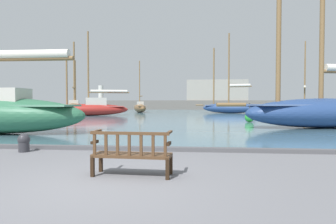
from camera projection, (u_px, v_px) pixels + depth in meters
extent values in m
plane|color=slate|center=(100.00, 184.00, 5.49)|extent=(160.00, 160.00, 0.00)
cube|color=slate|center=(188.00, 111.00, 49.23)|extent=(100.00, 80.00, 0.08)
cube|color=#4C4C50|center=(141.00, 149.00, 9.31)|extent=(40.00, 0.30, 0.12)
cube|color=black|center=(101.00, 162.00, 6.47)|extent=(0.07, 0.07, 0.42)
cube|color=black|center=(171.00, 164.00, 6.23)|extent=(0.07, 0.07, 0.42)
cube|color=black|center=(92.00, 166.00, 6.02)|extent=(0.07, 0.07, 0.42)
cube|color=black|center=(167.00, 169.00, 5.79)|extent=(0.07, 0.07, 0.42)
cube|color=#4C331E|center=(132.00, 155.00, 6.12)|extent=(1.62, 0.60, 0.06)
cube|color=#4C331E|center=(129.00, 133.00, 5.89)|extent=(1.60, 0.13, 0.06)
cube|color=#4C331E|center=(95.00, 144.00, 6.01)|extent=(0.06, 0.04, 0.41)
cube|color=#4C331E|center=(106.00, 145.00, 5.97)|extent=(0.06, 0.04, 0.41)
cube|color=#4C331E|center=(118.00, 145.00, 5.93)|extent=(0.06, 0.04, 0.41)
cube|color=#4C331E|center=(129.00, 145.00, 5.90)|extent=(0.06, 0.04, 0.41)
cube|color=#4C331E|center=(141.00, 145.00, 5.86)|extent=(0.06, 0.04, 0.41)
cube|color=#4C331E|center=(153.00, 146.00, 5.82)|extent=(0.06, 0.04, 0.41)
cube|color=#4C331E|center=(165.00, 146.00, 5.79)|extent=(0.06, 0.04, 0.41)
cube|color=black|center=(95.00, 142.00, 6.14)|extent=(0.07, 0.30, 0.06)
cube|color=#4C331E|center=(96.00, 131.00, 6.22)|extent=(0.08, 0.47, 0.04)
cube|color=black|center=(169.00, 144.00, 5.91)|extent=(0.07, 0.30, 0.06)
cube|color=#4C331E|center=(169.00, 132.00, 5.99)|extent=(0.08, 0.47, 0.04)
ellipsoid|color=brown|center=(74.00, 107.00, 44.30)|extent=(5.05, 8.59, 1.35)
cube|color=#997A5B|center=(74.00, 105.00, 44.29)|extent=(4.15, 7.46, 0.08)
cube|color=beige|center=(74.00, 102.00, 43.68)|extent=(1.94, 2.40, 0.64)
cylinder|color=brown|center=(74.00, 73.00, 44.34)|extent=(0.24, 0.24, 9.27)
cylinder|color=brown|center=(74.00, 88.00, 42.96)|extent=(1.19, 2.88, 0.19)
cylinder|color=brown|center=(75.00, 82.00, 46.58)|extent=(0.24, 0.24, 6.86)
ellipsoid|color=black|center=(304.00, 107.00, 43.23)|extent=(3.87, 7.08, 1.32)
cube|color=#4C4C51|center=(304.00, 105.00, 43.22)|extent=(3.18, 6.16, 0.08)
cube|color=beige|center=(304.00, 103.00, 42.74)|extent=(1.54, 2.14, 0.53)
cylinder|color=brown|center=(305.00, 73.00, 43.22)|extent=(0.18, 0.18, 9.17)
cylinder|color=brown|center=(305.00, 88.00, 41.94)|extent=(1.08, 2.87, 0.14)
cylinder|color=silver|center=(305.00, 87.00, 41.93)|extent=(1.12, 2.64, 0.29)
cylinder|color=brown|center=(305.00, 82.00, 44.98)|extent=(0.18, 0.18, 6.93)
cylinder|color=brown|center=(305.00, 82.00, 41.39)|extent=(0.18, 0.18, 6.37)
cylinder|color=brown|center=(304.00, 105.00, 46.81)|extent=(0.46, 1.00, 0.14)
ellipsoid|color=maroon|center=(91.00, 110.00, 31.88)|extent=(8.10, 4.25, 1.25)
cube|color=#C6514C|center=(90.00, 106.00, 31.87)|extent=(7.05, 3.52, 0.08)
cube|color=beige|center=(96.00, 102.00, 31.99)|extent=(2.36, 1.62, 0.90)
cylinder|color=brown|center=(88.00, 69.00, 31.69)|extent=(0.18, 0.18, 7.90)
cylinder|color=brown|center=(109.00, 92.00, 32.26)|extent=(4.14, 1.53, 0.14)
cylinder|color=silver|center=(109.00, 91.00, 32.25)|extent=(3.78, 1.53, 0.28)
cylinder|color=brown|center=(67.00, 78.00, 31.24)|extent=(0.18, 0.18, 5.86)
ellipsoid|color=navy|center=(230.00, 108.00, 38.98)|extent=(7.50, 3.87, 1.31)
cube|color=#516B9E|center=(230.00, 105.00, 38.97)|extent=(6.53, 3.16, 0.08)
cylinder|color=brown|center=(229.00, 69.00, 38.88)|extent=(0.20, 0.20, 9.31)
cylinder|color=brown|center=(240.00, 86.00, 38.42)|extent=(2.83, 0.94, 0.16)
cylinder|color=silver|center=(240.00, 85.00, 38.42)|extent=(2.60, 1.01, 0.32)
cylinder|color=brown|center=(214.00, 77.00, 39.65)|extent=(0.20, 0.20, 7.54)
cylinder|color=brown|center=(199.00, 105.00, 40.49)|extent=(1.01, 0.43, 0.16)
cube|color=beige|center=(5.00, 96.00, 13.51)|extent=(1.84, 1.38, 0.74)
cylinder|color=brown|center=(29.00, 59.00, 13.34)|extent=(4.09, 0.24, 0.20)
cylinder|color=silver|center=(29.00, 54.00, 13.34)|extent=(3.68, 0.43, 0.40)
ellipsoid|color=navy|center=(324.00, 113.00, 16.69)|extent=(9.57, 4.65, 1.64)
cube|color=#516B9E|center=(325.00, 105.00, 16.68)|extent=(8.34, 3.76, 0.08)
cylinder|color=brown|center=(322.00, 14.00, 16.49)|extent=(0.26, 0.26, 9.91)
cylinder|color=brown|center=(279.00, 37.00, 16.21)|extent=(0.26, 0.26, 7.30)
cylinder|color=brown|center=(231.00, 105.00, 15.99)|extent=(1.61, 0.57, 0.21)
ellipsoid|color=brown|center=(140.00, 108.00, 42.20)|extent=(3.41, 6.34, 1.17)
cube|color=#997A5B|center=(140.00, 106.00, 42.19)|extent=(2.83, 5.52, 0.08)
cube|color=beige|center=(140.00, 104.00, 41.72)|extent=(1.18, 1.52, 0.58)
cylinder|color=brown|center=(140.00, 83.00, 42.24)|extent=(0.14, 0.14, 6.32)
cylinder|color=brown|center=(141.00, 96.00, 41.16)|extent=(0.89, 2.24, 0.11)
cylinder|color=#2D2D33|center=(24.00, 146.00, 9.04)|extent=(0.31, 0.31, 0.37)
sphere|color=#2D2D33|center=(24.00, 140.00, 9.04)|extent=(0.36, 0.36, 0.36)
sphere|color=green|center=(249.00, 117.00, 21.50)|extent=(0.66, 0.66, 0.66)
cylinder|color=#2D2D33|center=(249.00, 108.00, 21.47)|extent=(0.06, 0.06, 0.70)
cube|color=#66605B|center=(190.00, 105.00, 58.56)|extent=(41.55, 2.40, 1.86)
cube|color=gray|center=(217.00, 90.00, 57.92)|extent=(11.63, 2.00, 3.98)
cylinder|color=beige|center=(101.00, 93.00, 60.31)|extent=(1.00, 1.00, 3.03)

